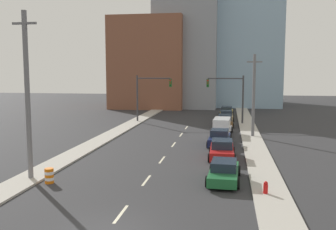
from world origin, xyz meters
The scene contains 24 objects.
sidewalk_left centered at (-7.65, 44.45, 0.06)m, with size 2.11×88.90×0.13m.
sidewalk_right centered at (7.65, 44.45, 0.06)m, with size 2.11×88.90×0.13m.
lane_stripe_at_2m centered at (0.00, 2.00, 0.00)m, with size 0.16×2.40×0.01m, color beige.
lane_stripe_at_8m centered at (0.00, 7.84, 0.00)m, with size 0.16×2.40×0.01m, color beige.
lane_stripe_at_14m centered at (0.00, 13.60, 0.00)m, with size 0.16×2.40×0.01m, color beige.
lane_stripe_at_20m centered at (0.00, 20.03, 0.00)m, with size 0.16×2.40×0.01m, color beige.
lane_stripe_at_26m centered at (0.00, 25.71, 0.00)m, with size 0.16×2.40×0.01m, color beige.
lane_stripe_at_31m centered at (0.00, 31.13, 0.00)m, with size 0.16×2.40×0.01m, color beige.
building_brick_left centered at (-10.24, 59.45, 8.65)m, with size 14.00×16.00×17.30m.
building_office_center centered at (-3.17, 63.45, 11.73)m, with size 12.00×20.00×23.45m.
building_glass_right centered at (8.83, 67.45, 15.53)m, with size 13.00×20.00×31.06m.
traffic_signal_left centered at (-6.01, 35.54, 4.26)m, with size 4.98×0.35×6.51m.
traffic_signal_right centered at (5.66, 35.54, 4.26)m, with size 4.98×0.35×6.51m.
utility_pole_left_near centered at (-7.49, 6.84, 5.52)m, with size 1.60×0.32×10.79m.
utility_pole_right_mid centered at (7.81, 25.55, 4.54)m, with size 1.60×0.32×8.84m.
traffic_barrel centered at (-5.93, 6.28, 0.47)m, with size 0.56×0.56×0.95m.
fire_hydrant centered at (7.33, 5.99, 0.41)m, with size 0.26×0.26×0.84m.
sedan_green centered at (4.95, 8.46, 0.63)m, with size 2.21×4.78×1.36m.
sedan_red centered at (4.70, 14.88, 0.70)m, with size 2.19×4.69×1.53m.
sedan_navy centered at (4.39, 20.28, 0.69)m, with size 2.32×4.75×1.54m.
box_truck_silver centered at (4.50, 26.27, 0.91)m, with size 2.46×5.97×1.90m.
sedan_brown centered at (4.74, 33.05, 0.70)m, with size 2.29×4.57×1.54m.
sedan_tan centered at (4.88, 38.92, 0.66)m, with size 2.19×4.26×1.45m.
sedan_yellow centered at (4.91, 45.01, 0.69)m, with size 2.26×4.79×1.49m.
Camera 1 is at (5.14, -15.19, 6.99)m, focal length 40.00 mm.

